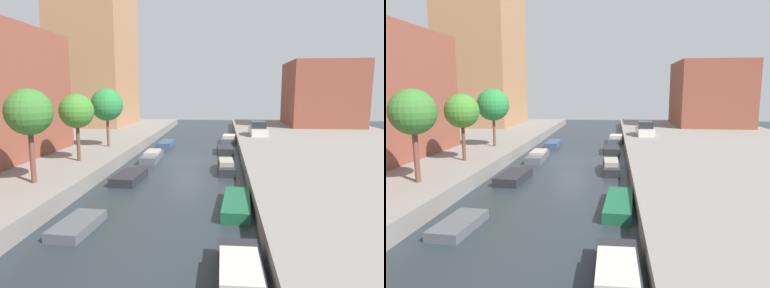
# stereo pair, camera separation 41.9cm
# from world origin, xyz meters

# --- Properties ---
(ground_plane) EXTENTS (84.00, 84.00, 0.00)m
(ground_plane) POSITION_xyz_m (0.00, 0.00, 0.00)
(ground_plane) COLOR #232B30
(quay_left) EXTENTS (20.00, 64.00, 1.00)m
(quay_left) POSITION_xyz_m (-15.00, 0.00, 0.50)
(quay_left) COLOR gray
(quay_left) RESTS_ON ground_plane
(quay_right) EXTENTS (20.00, 64.00, 1.00)m
(quay_right) POSITION_xyz_m (15.00, 0.00, 0.50)
(quay_right) COLOR gray
(quay_right) RESTS_ON ground_plane
(apartment_tower_far) EXTENTS (10.00, 12.58, 24.75)m
(apartment_tower_far) POSITION_xyz_m (-16.00, 21.23, 13.38)
(apartment_tower_far) COLOR #9E704C
(apartment_tower_far) RESTS_ON quay_left
(low_block_right) EXTENTS (10.00, 11.03, 9.45)m
(low_block_right) POSITION_xyz_m (18.00, 23.15, 5.72)
(low_block_right) COLOR brown
(low_block_right) RESTS_ON quay_right
(street_tree_1) EXTENTS (2.60, 2.60, 5.36)m
(street_tree_1) POSITION_xyz_m (-7.41, -11.53, 5.03)
(street_tree_1) COLOR brown
(street_tree_1) RESTS_ON quay_left
(street_tree_2) EXTENTS (2.54, 2.54, 5.01)m
(street_tree_2) POSITION_xyz_m (-7.41, -5.41, 4.72)
(street_tree_2) COLOR brown
(street_tree_2) RESTS_ON quay_left
(street_tree_3) EXTENTS (2.99, 2.99, 5.42)m
(street_tree_3) POSITION_xyz_m (-7.41, 1.14, 4.91)
(street_tree_3) COLOR brown
(street_tree_3) RESTS_ON quay_left
(parked_car) EXTENTS (1.95, 4.24, 1.66)m
(parked_car) POSITION_xyz_m (7.47, 10.64, 1.69)
(parked_car) COLOR beige
(parked_car) RESTS_ON quay_right
(moored_boat_left_1) EXTENTS (1.70, 3.20, 0.45)m
(moored_boat_left_1) POSITION_xyz_m (-3.13, -15.48, 0.22)
(moored_boat_left_1) COLOR #4C5156
(moored_boat_left_1) RESTS_ON ground_plane
(moored_boat_left_2) EXTENTS (1.90, 3.64, 0.59)m
(moored_boat_left_2) POSITION_xyz_m (-3.05, -7.21, 0.29)
(moored_boat_left_2) COLOR #232328
(moored_boat_left_2) RESTS_ON ground_plane
(moored_boat_left_3) EXTENTS (1.43, 4.52, 0.84)m
(moored_boat_left_3) POSITION_xyz_m (-2.97, -0.09, 0.37)
(moored_boat_left_3) COLOR #4C5156
(moored_boat_left_3) RESTS_ON ground_plane
(moored_boat_left_4) EXTENTS (1.40, 3.82, 0.56)m
(moored_boat_left_4) POSITION_xyz_m (-2.95, 7.71, 0.28)
(moored_boat_left_4) COLOR #33476B
(moored_boat_left_4) RESTS_ON ground_plane
(moored_boat_right_0) EXTENTS (1.54, 4.39, 0.95)m
(moored_boat_right_0) POSITION_xyz_m (3.97, -19.36, 0.41)
(moored_boat_right_0) COLOR #232328
(moored_boat_right_0) RESTS_ON ground_plane
(moored_boat_right_1) EXTENTS (1.68, 4.53, 0.58)m
(moored_boat_right_1) POSITION_xyz_m (4.15, -12.11, 0.29)
(moored_boat_right_1) COLOR #195638
(moored_boat_right_1) RESTS_ON ground_plane
(moored_boat_right_2) EXTENTS (1.38, 4.04, 0.95)m
(moored_boat_right_2) POSITION_xyz_m (3.66, -3.78, 0.40)
(moored_boat_right_2) COLOR #232328
(moored_boat_right_2) RESTS_ON ground_plane
(moored_boat_right_3) EXTENTS (1.73, 3.42, 0.64)m
(moored_boat_right_3) POSITION_xyz_m (3.61, 4.23, 0.32)
(moored_boat_right_3) COLOR #232328
(moored_boat_right_3) RESTS_ON ground_plane
(moored_boat_right_4) EXTENTS (1.99, 3.92, 0.87)m
(moored_boat_right_4) POSITION_xyz_m (4.13, 11.48, 0.37)
(moored_boat_right_4) COLOR #4C5156
(moored_boat_right_4) RESTS_ON ground_plane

